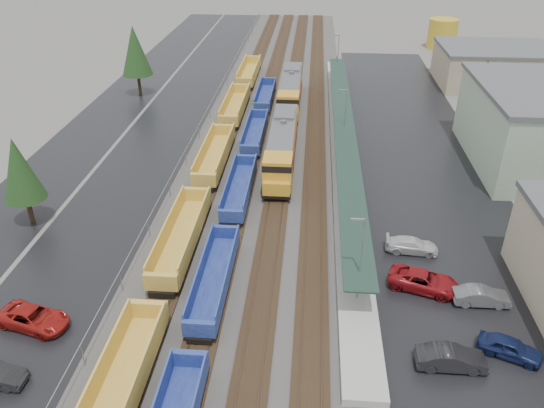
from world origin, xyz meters
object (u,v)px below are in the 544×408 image
Objects in this scene: parked_car_east_c at (412,245)px; parked_car_east_e at (481,296)px; parked_car_east_b at (424,281)px; locomotive_trail at (291,92)px; well_string_blue at (229,227)px; well_string_yellow at (201,191)px; storage_tank at (442,34)px; parked_car_west_c at (33,318)px; locomotive_lead at (282,147)px; parked_car_east_a at (451,358)px; parked_car_east_d at (510,348)px.

parked_car_east_c is 8.15m from parked_car_east_e.
parked_car_east_e is (4.24, -1.55, -0.06)m from parked_car_east_b.
locomotive_trail is 37.16m from well_string_blue.
parked_car_east_e is at bearing -20.42° from well_string_blue.
storage_tank is at bearing 61.25° from well_string_yellow.
parked_car_east_e is at bearing -98.83° from storage_tank.
parked_car_west_c is 32.08m from parked_car_east_c.
well_string_blue is 22.76m from parked_car_east_e.
storage_tank is at bearing 63.43° from locomotive_lead.
parked_car_east_a is 8.46m from parked_car_east_b.
parked_car_east_e is at bearing -29.09° from parked_car_east_a.
parked_car_east_b is (13.08, -43.31, -1.66)m from locomotive_trail.
well_string_yellow is 80.10m from storage_tank.
storage_tank reaches higher than parked_car_east_c.
locomotive_trail is 52.87m from parked_car_west_c.
storage_tank is at bearing 6.11° from parked_car_east_b.
parked_car_east_c is at bearing 2.27° from parked_car_east_a.
well_string_blue reaches higher than parked_car_east_b.
parked_car_west_c is 30.64m from parked_car_east_b.
parked_car_east_d is 5.53m from parked_car_east_e.
locomotive_lead is 4.32× the size of parked_car_east_c.
well_string_yellow is at bearing 59.11° from parked_car_east_e.
well_string_yellow reaches higher than parked_car_east_e.
parked_car_east_b is at bearing -31.90° from well_string_yellow.
parked_car_east_c is at bearing -53.64° from parked_car_west_c.
storage_tank is at bearing 65.84° from well_string_blue.
storage_tank is at bearing -10.79° from parked_car_east_a.
parked_car_east_a is at bearing -75.34° from locomotive_trail.
parked_car_east_d is (-12.65, -90.38, -2.30)m from storage_tank.
parked_car_east_b reaches higher than parked_car_west_c.
parked_car_east_c is at bearing 31.91° from parked_car_east_e.
parked_car_east_e is (17.32, -44.86, -1.73)m from locomotive_trail.
well_string_blue is at bearing 81.58° from parked_car_east_d.
parked_car_east_a is (21.54, -21.57, -0.44)m from well_string_yellow.
parked_car_east_a is 1.09× the size of parked_car_east_e.
parked_car_west_c is (-16.79, -50.10, -1.69)m from locomotive_trail.
well_string_yellow reaches higher than parked_car_east_b.
parked_car_east_e is (25.32, -14.67, -0.50)m from well_string_yellow.
parked_car_west_c is at bearing -113.82° from well_string_yellow.
locomotive_trail is at bearing 83.82° from well_string_blue.
parked_car_east_d is at bearing -58.69° from locomotive_lead.
well_string_yellow reaches higher than parked_car_east_a.
parked_car_east_b is (29.87, 6.80, 0.02)m from parked_car_west_c.
parked_car_east_a is 13.77m from parked_car_east_c.
locomotive_trail is 4.23× the size of parked_car_east_a.
locomotive_trail is 3.36× the size of storage_tank.
locomotive_lead reaches higher than parked_car_east_d.
well_string_yellow reaches higher than parked_car_east_c.
storage_tank is 101.81m from parked_car_west_c.
well_string_blue is 22.97m from parked_car_east_a.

